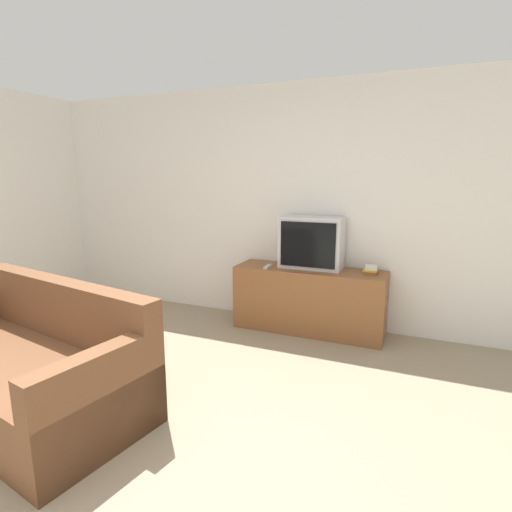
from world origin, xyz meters
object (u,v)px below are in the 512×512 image
(tv_stand, at_px, (309,300))
(television, at_px, (312,242))
(remote_on_stand, at_px, (268,267))
(couch, at_px, (26,367))
(book_stack, at_px, (371,270))

(tv_stand, xyz_separation_m, television, (-0.00, 0.07, 0.61))
(tv_stand, height_order, remote_on_stand, remote_on_stand)
(tv_stand, xyz_separation_m, remote_on_stand, (-0.42, -0.12, 0.35))
(remote_on_stand, bearing_deg, couch, -117.71)
(couch, relative_size, book_stack, 10.29)
(television, xyz_separation_m, couch, (-1.49, -2.22, -0.66))
(tv_stand, bearing_deg, book_stack, 4.76)
(couch, bearing_deg, tv_stand, 65.29)
(couch, xyz_separation_m, remote_on_stand, (1.07, 2.03, 0.40))
(remote_on_stand, bearing_deg, book_stack, 9.47)
(tv_stand, bearing_deg, television, 93.84)
(television, relative_size, remote_on_stand, 3.75)
(tv_stand, bearing_deg, remote_on_stand, -163.99)
(book_stack, distance_m, remote_on_stand, 1.05)
(book_stack, bearing_deg, tv_stand, -175.24)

